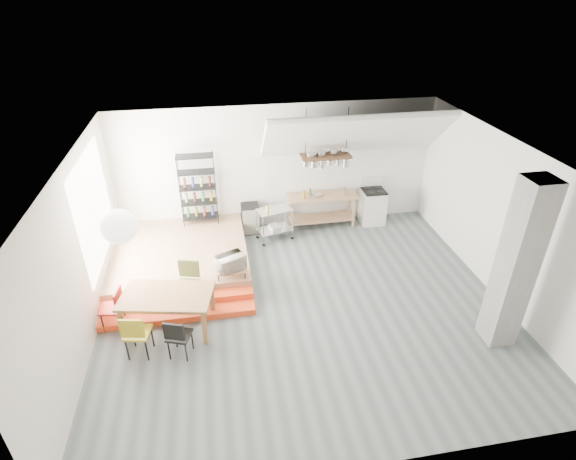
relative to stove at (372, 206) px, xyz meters
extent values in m
plane|color=#525D5F|center=(-2.50, -3.16, -0.48)|extent=(8.00, 8.00, 0.00)
cube|color=silver|center=(-2.50, 0.34, 1.12)|extent=(8.00, 0.04, 3.20)
cube|color=silver|center=(-6.50, -3.16, 1.12)|extent=(0.04, 7.00, 3.20)
cube|color=silver|center=(1.50, -3.16, 1.12)|extent=(0.04, 7.00, 3.20)
cube|color=white|center=(-2.50, -3.16, 2.72)|extent=(8.00, 7.00, 0.02)
cube|color=white|center=(-0.70, -0.26, 2.07)|extent=(4.40, 1.44, 1.32)
cube|color=white|center=(-6.48, -1.66, 1.32)|extent=(0.02, 2.50, 2.20)
cube|color=#A07150|center=(-5.00, -1.16, -0.28)|extent=(3.00, 3.00, 0.40)
cube|color=#EA441B|center=(-5.00, -3.11, -0.41)|extent=(3.00, 0.35, 0.13)
cube|color=#EA441B|center=(-5.00, -2.76, -0.35)|extent=(3.00, 0.35, 0.27)
cube|color=slate|center=(0.80, -4.66, 1.12)|extent=(0.50, 0.50, 3.20)
cube|color=#A07150|center=(-1.40, -0.01, 0.40)|extent=(1.80, 0.60, 0.06)
cube|color=#A07150|center=(-1.40, -0.01, -0.23)|extent=(1.70, 0.55, 0.04)
cube|color=#A07150|center=(-0.58, 0.21, -0.05)|extent=(0.06, 0.06, 0.86)
cube|color=#A07150|center=(-2.22, 0.21, -0.05)|extent=(0.06, 0.06, 0.86)
cube|color=#A07150|center=(-0.58, -0.23, -0.05)|extent=(0.06, 0.06, 0.86)
cube|color=#A07150|center=(-2.22, -0.23, -0.05)|extent=(0.06, 0.06, 0.86)
cube|color=white|center=(0.00, -0.01, -0.03)|extent=(0.60, 0.60, 0.90)
cube|color=black|center=(0.00, -0.01, 0.44)|extent=(0.58, 0.58, 0.03)
cube|color=white|center=(0.00, 0.27, 0.57)|extent=(0.60, 0.05, 0.25)
cylinder|color=black|center=(0.14, 0.13, 0.46)|extent=(0.18, 0.18, 0.02)
cylinder|color=black|center=(-0.14, 0.13, 0.46)|extent=(0.18, 0.18, 0.02)
cylinder|color=black|center=(0.14, -0.15, 0.46)|extent=(0.18, 0.18, 0.02)
cylinder|color=black|center=(-0.14, -0.15, 0.46)|extent=(0.18, 0.18, 0.02)
cube|color=#3C2718|center=(-1.40, -0.21, 1.57)|extent=(1.20, 0.50, 0.05)
cylinder|color=black|center=(-1.90, -0.21, 2.14)|extent=(0.02, 0.02, 1.15)
cylinder|color=black|center=(-0.90, -0.21, 2.14)|extent=(0.02, 0.02, 1.15)
cylinder|color=silver|center=(-1.90, -0.26, 1.43)|extent=(0.16, 0.16, 0.12)
cylinder|color=silver|center=(-1.70, -0.26, 1.41)|extent=(0.20, 0.20, 0.16)
cylinder|color=silver|center=(-1.50, -0.26, 1.39)|extent=(0.16, 0.16, 0.20)
cylinder|color=silver|center=(-1.30, -0.26, 1.43)|extent=(0.20, 0.20, 0.12)
cylinder|color=silver|center=(-1.10, -0.26, 1.41)|extent=(0.16, 0.16, 0.16)
cylinder|color=silver|center=(-0.90, -0.26, 1.39)|extent=(0.20, 0.20, 0.20)
cylinder|color=black|center=(-4.08, 0.22, 0.82)|extent=(0.02, 0.02, 1.80)
cylinder|color=black|center=(-4.92, 0.22, 0.82)|extent=(0.02, 0.02, 1.80)
cylinder|color=black|center=(-4.08, -0.14, 0.82)|extent=(0.02, 0.02, 1.80)
cylinder|color=black|center=(-4.92, -0.14, 0.82)|extent=(0.02, 0.02, 1.80)
cube|color=black|center=(-4.50, 0.04, 0.07)|extent=(0.88, 0.38, 0.02)
cube|color=black|center=(-4.50, 0.04, 0.47)|extent=(0.88, 0.38, 0.02)
cube|color=black|center=(-4.50, 0.04, 0.87)|extent=(0.88, 0.38, 0.02)
cube|color=black|center=(-4.50, 0.04, 1.27)|extent=(0.88, 0.38, 0.02)
cube|color=black|center=(-4.50, 0.04, 1.67)|extent=(0.88, 0.38, 0.03)
cylinder|color=#387B31|center=(-4.50, 0.04, 0.21)|extent=(0.07, 0.07, 0.24)
cylinder|color=olive|center=(-4.50, 0.04, 0.61)|extent=(0.07, 0.07, 0.24)
cylinder|color=maroon|center=(-4.50, 0.04, 1.01)|extent=(0.07, 0.07, 0.24)
cube|color=#A07150|center=(-3.90, -2.41, 0.07)|extent=(0.60, 0.40, 0.03)
cylinder|color=black|center=(-3.63, -2.24, -0.01)|extent=(0.02, 0.02, 0.13)
cylinder|color=black|center=(-4.17, -2.24, -0.01)|extent=(0.02, 0.02, 0.13)
cylinder|color=black|center=(-3.63, -2.58, -0.01)|extent=(0.02, 0.02, 0.13)
cylinder|color=black|center=(-4.17, -2.58, -0.01)|extent=(0.02, 0.02, 0.13)
sphere|color=white|center=(-5.71, -3.23, 1.72)|extent=(0.60, 0.60, 0.60)
cube|color=brown|center=(-5.12, -3.36, 0.27)|extent=(1.80, 1.24, 0.06)
cube|color=brown|center=(-4.32, -3.12, -0.12)|extent=(0.09, 0.09, 0.72)
cube|color=brown|center=(-5.77, -2.82, -0.12)|extent=(0.09, 0.09, 0.72)
cube|color=brown|center=(-4.48, -3.89, -0.12)|extent=(0.09, 0.09, 0.72)
cube|color=brown|center=(-5.93, -3.59, -0.12)|extent=(0.09, 0.09, 0.72)
cube|color=#B29B1E|center=(-5.61, -3.94, 0.00)|extent=(0.50, 0.50, 0.04)
cube|color=#B29B1E|center=(-5.65, -4.13, 0.26)|extent=(0.40, 0.12, 0.37)
cylinder|color=black|center=(-5.81, -4.07, -0.25)|extent=(0.03, 0.03, 0.47)
cylinder|color=black|center=(-5.48, -4.14, -0.25)|extent=(0.03, 0.03, 0.47)
cylinder|color=black|center=(-5.75, -3.74, -0.25)|extent=(0.03, 0.03, 0.47)
cylinder|color=black|center=(-5.41, -3.81, -0.25)|extent=(0.03, 0.03, 0.47)
cube|color=black|center=(-4.91, -4.08, -0.05)|extent=(0.49, 0.49, 0.04)
cube|color=black|center=(-4.96, -4.25, 0.19)|extent=(0.36, 0.16, 0.34)
cylinder|color=black|center=(-5.10, -4.18, -0.27)|extent=(0.03, 0.03, 0.42)
cylinder|color=black|center=(-4.81, -4.28, -0.27)|extent=(0.03, 0.03, 0.42)
cylinder|color=black|center=(-5.00, -3.89, -0.27)|extent=(0.03, 0.03, 0.42)
cylinder|color=black|center=(-4.71, -3.99, -0.27)|extent=(0.03, 0.03, 0.42)
cube|color=#58612D|center=(-4.79, -2.74, 0.01)|extent=(0.55, 0.55, 0.04)
cube|color=#58612D|center=(-4.73, -2.55, 0.29)|extent=(0.41, 0.16, 0.38)
cylinder|color=black|center=(-4.57, -2.62, -0.24)|extent=(0.03, 0.03, 0.48)
cylinder|color=black|center=(-4.91, -2.52, -0.24)|extent=(0.03, 0.03, 0.48)
cylinder|color=black|center=(-4.67, -2.96, -0.24)|extent=(0.03, 0.03, 0.48)
cylinder|color=black|center=(-5.01, -2.86, -0.24)|extent=(0.03, 0.03, 0.48)
cube|color=#AD2118|center=(-6.18, -3.14, -0.04)|extent=(0.44, 0.44, 0.04)
cube|color=#AD2118|center=(-6.01, -3.16, 0.20)|extent=(0.10, 0.37, 0.34)
cylinder|color=black|center=(-6.05, -3.32, -0.27)|extent=(0.03, 0.03, 0.43)
cylinder|color=black|center=(-6.01, -3.01, -0.27)|extent=(0.03, 0.03, 0.43)
cylinder|color=black|center=(-6.36, -3.27, -0.27)|extent=(0.03, 0.03, 0.43)
cylinder|color=black|center=(-6.31, -2.96, -0.27)|extent=(0.03, 0.03, 0.43)
cube|color=silver|center=(-2.70, -0.46, 0.34)|extent=(0.93, 0.67, 0.04)
cube|color=silver|center=(-2.70, -0.46, -0.20)|extent=(0.93, 0.67, 0.03)
cylinder|color=silver|center=(-2.38, -0.16, -0.06)|extent=(0.03, 0.03, 0.80)
sphere|color=black|center=(-2.38, -0.16, -0.44)|extent=(0.07, 0.07, 0.07)
cylinder|color=silver|center=(-3.13, -0.36, -0.06)|extent=(0.03, 0.03, 0.80)
sphere|color=black|center=(-3.13, -0.36, -0.44)|extent=(0.07, 0.07, 0.07)
cylinder|color=silver|center=(-2.27, -0.55, -0.06)|extent=(0.03, 0.03, 0.80)
sphere|color=black|center=(-2.27, -0.55, -0.44)|extent=(0.07, 0.07, 0.07)
cylinder|color=silver|center=(-3.02, -0.76, -0.06)|extent=(0.03, 0.03, 0.80)
sphere|color=black|center=(-3.02, -0.76, -0.44)|extent=(0.07, 0.07, 0.07)
cube|color=black|center=(-3.26, 0.04, -0.10)|extent=(0.44, 0.44, 0.75)
imported|color=beige|center=(-3.90, -2.41, 0.24)|extent=(0.67, 0.58, 0.31)
imported|color=silver|center=(-1.54, -0.06, 0.46)|extent=(0.27, 0.27, 0.06)
camera|label=1|loc=(-4.05, -10.13, 5.41)|focal=28.00mm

